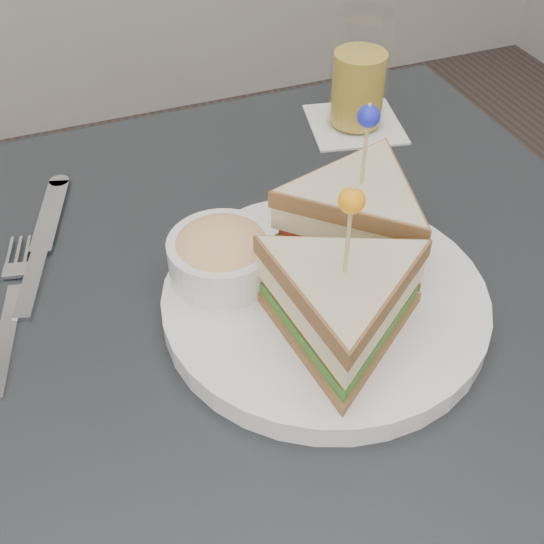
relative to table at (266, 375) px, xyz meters
The scene contains 5 objects.
table is the anchor object (origin of this frame).
plate_meal 0.14m from the table, ahead, with size 0.34×0.33×0.17m.
cutlery_fork 0.25m from the table, 152.92° to the left, with size 0.07×0.21×0.01m.
cutlery_knife 0.26m from the table, 134.77° to the left, with size 0.08×0.22×0.01m.
drink_set 0.39m from the table, 51.05° to the left, with size 0.13×0.13×0.14m.
Camera 1 is at (-0.15, -0.40, 1.20)m, focal length 45.00 mm.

